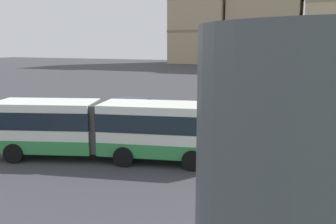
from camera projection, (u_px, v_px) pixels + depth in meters
articulated_bus at (106, 128)px, 19.23m from camera, size 12.01×5.69×3.00m
car_black_sedan at (134, 109)px, 30.29m from camera, size 4.56×2.37×1.58m
flower_planter_3 at (331, 219)px, 11.85m from camera, size 1.10×0.56×0.74m
flower_planter_4 at (331, 173)px, 16.09m from camera, size 1.10×0.56×0.74m
traffic_light_far_right at (305, 73)px, 23.63m from camera, size 4.35×0.28×6.00m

